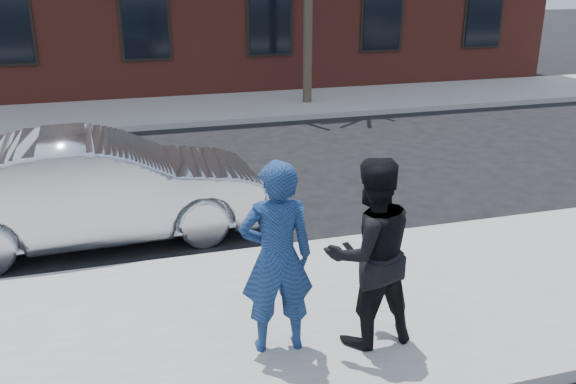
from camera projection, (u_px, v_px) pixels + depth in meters
name	position (u px, v px, depth m)	size (l,w,h in m)	color
ground	(231.00, 323.00, 6.97)	(100.00, 100.00, 0.00)	black
near_sidewalk	(235.00, 329.00, 6.72)	(50.00, 3.50, 0.15)	gray
near_curb	(209.00, 260.00, 8.34)	(50.00, 0.10, 0.15)	#999691
far_sidewalk	(152.00, 112.00, 17.09)	(50.00, 3.50, 0.15)	gray
far_curb	(158.00, 127.00, 15.47)	(50.00, 0.10, 0.15)	#999691
silver_sedan	(99.00, 188.00, 8.91)	(1.70, 4.88, 1.61)	#B7BABF
man_hoodie	(277.00, 258.00, 5.95)	(0.78, 0.56, 2.01)	navy
man_peacoat	(370.00, 253.00, 6.08)	(1.02, 0.82, 2.00)	black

